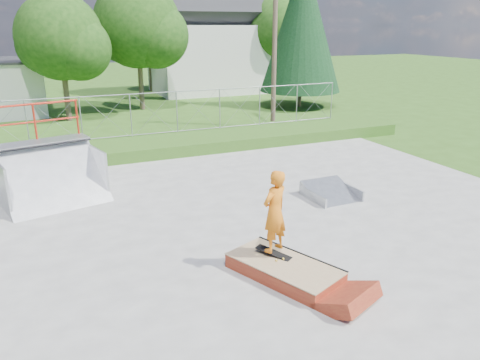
# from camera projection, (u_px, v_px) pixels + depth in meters

# --- Properties ---
(ground) EXTENTS (120.00, 120.00, 0.00)m
(ground) POSITION_uv_depth(u_px,v_px,m) (224.00, 251.00, 10.88)
(ground) COLOR #315518
(ground) RESTS_ON ground
(concrete_pad) EXTENTS (20.00, 16.00, 0.04)m
(concrete_pad) POSITION_uv_depth(u_px,v_px,m) (224.00, 250.00, 10.87)
(concrete_pad) COLOR gray
(concrete_pad) RESTS_ON ground
(grass_berm) EXTENTS (24.00, 3.00, 0.50)m
(grass_berm) POSITION_uv_depth(u_px,v_px,m) (138.00, 147.00, 19.06)
(grass_berm) COLOR #315518
(grass_berm) RESTS_ON ground
(grind_box) EXTENTS (1.95, 2.61, 0.35)m
(grind_box) POSITION_uv_depth(u_px,v_px,m) (284.00, 270.00, 9.66)
(grind_box) COLOR maroon
(grind_box) RESTS_ON concrete_pad
(quarter_pipe) EXTENTS (3.25, 2.93, 2.78)m
(quarter_pipe) POSITION_uv_depth(u_px,v_px,m) (49.00, 156.00, 13.49)
(quarter_pipe) COLOR #9C9FA4
(quarter_pipe) RESTS_ON concrete_pad
(flat_bank_ramp) EXTENTS (1.40, 1.49, 0.42)m
(flat_bank_ramp) POSITION_uv_depth(u_px,v_px,m) (331.00, 192.00, 14.07)
(flat_bank_ramp) COLOR #9C9FA4
(flat_bank_ramp) RESTS_ON concrete_pad
(skateboard) EXTENTS (0.63, 0.78, 0.13)m
(skateboard) POSITION_uv_depth(u_px,v_px,m) (274.00, 253.00, 9.91)
(skateboard) COLOR black
(skateboard) RESTS_ON grind_box
(skater) EXTENTS (0.76, 0.64, 1.76)m
(skater) POSITION_uv_depth(u_px,v_px,m) (275.00, 215.00, 9.63)
(skater) COLOR orange
(skater) RESTS_ON grind_box
(chain_link_fence) EXTENTS (20.00, 0.06, 1.80)m
(chain_link_fence) POSITION_uv_depth(u_px,v_px,m) (131.00, 115.00, 19.57)
(chain_link_fence) COLOR gray
(chain_link_fence) RESTS_ON grass_berm
(gable_house) EXTENTS (8.40, 6.08, 8.94)m
(gable_house) POSITION_uv_depth(u_px,v_px,m) (207.00, 41.00, 35.71)
(gable_house) COLOR white
(gable_house) RESTS_ON ground
(utility_pole) EXTENTS (0.24, 0.24, 8.00)m
(utility_pole) POSITION_uv_depth(u_px,v_px,m) (274.00, 46.00, 22.91)
(utility_pole) COLOR brown
(utility_pole) RESTS_ON ground
(tree_left_near) EXTENTS (4.76, 4.48, 6.65)m
(tree_left_near) POSITION_uv_depth(u_px,v_px,m) (65.00, 40.00, 24.39)
(tree_left_near) COLOR brown
(tree_left_near) RESTS_ON ground
(tree_center) EXTENTS (5.44, 5.12, 7.60)m
(tree_center) POSITION_uv_depth(u_px,v_px,m) (143.00, 28.00, 27.64)
(tree_center) COLOR brown
(tree_center) RESTS_ON ground
(tree_right_far) EXTENTS (5.10, 4.80, 7.12)m
(tree_right_far) POSITION_uv_depth(u_px,v_px,m) (281.00, 31.00, 35.60)
(tree_right_far) COLOR brown
(tree_right_far) RESTS_ON ground
(tree_back_mid) EXTENTS (4.08, 3.84, 5.70)m
(tree_back_mid) POSITION_uv_depth(u_px,v_px,m) (152.00, 44.00, 35.95)
(tree_back_mid) COLOR brown
(tree_back_mid) RESTS_ON ground
(conifer_tree) EXTENTS (5.04, 5.04, 9.10)m
(conifer_tree) POSITION_uv_depth(u_px,v_px,m) (302.00, 24.00, 28.64)
(conifer_tree) COLOR brown
(conifer_tree) RESTS_ON ground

